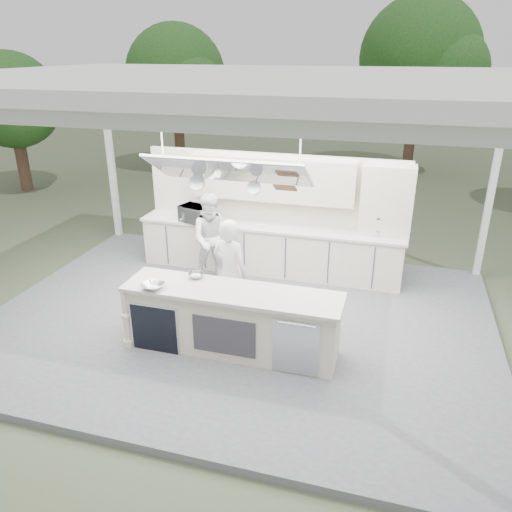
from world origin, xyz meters
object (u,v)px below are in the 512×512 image
(demo_island, at_px, (231,320))
(back_counter, at_px, (269,248))
(sous_chef, at_px, (213,239))
(head_chef, at_px, (230,273))

(demo_island, bearing_deg, back_counter, 93.63)
(demo_island, relative_size, sous_chef, 1.84)
(demo_island, distance_m, back_counter, 2.82)
(back_counter, xyz_separation_m, sous_chef, (-0.86, -0.73, 0.37))
(demo_island, distance_m, sous_chef, 2.35)
(head_chef, xyz_separation_m, sous_chef, (-0.80, 1.35, -0.02))
(demo_island, xyz_separation_m, head_chef, (-0.24, 0.73, 0.39))
(demo_island, height_order, back_counter, same)
(demo_island, xyz_separation_m, back_counter, (-0.18, 2.81, 0.00))
(back_counter, relative_size, sous_chef, 3.01)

